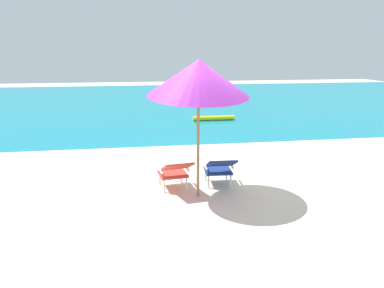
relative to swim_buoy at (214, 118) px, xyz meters
The scene contains 6 objects.
ground_plane 2.98m from the swim_buoy, 126.65° to the right, with size 40.00×40.00×0.00m, color beige.
ocean_band 5.84m from the swim_buoy, 107.74° to the left, with size 40.00×18.00×0.01m, color teal.
swim_buoy is the anchor object (origin of this frame).
lounge_chair_left 7.09m from the swim_buoy, 108.12° to the right, with size 0.65×0.94×0.68m.
lounge_chair_right 6.81m from the swim_buoy, 101.22° to the right, with size 0.58×0.90×0.68m.
beach_umbrella_center 7.58m from the swim_buoy, 104.41° to the right, with size 1.86×1.90×2.54m.
Camera 1 is at (-1.06, -6.62, 2.61)m, focal length 32.96 mm.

